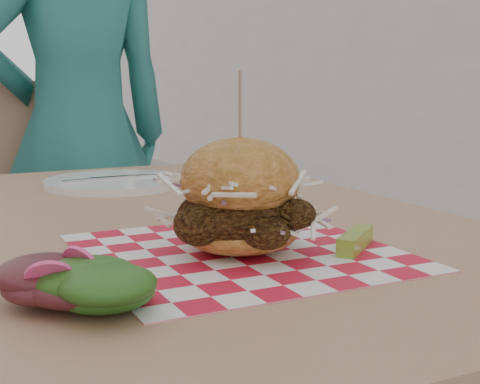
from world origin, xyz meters
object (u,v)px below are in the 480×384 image
(diner, at_px, (79,136))
(sandwich, at_px, (240,203))
(patio_table, at_px, (176,268))
(patio_chair, at_px, (59,222))

(diner, relative_size, sandwich, 7.38)
(diner, distance_m, sandwich, 1.18)
(patio_table, bearing_deg, diner, 85.69)
(diner, xyz_separation_m, sandwich, (-0.07, -1.18, 0.01))
(patio_table, distance_m, patio_chair, 0.98)
(patio_table, distance_m, sandwich, 0.27)
(diner, height_order, patio_chair, diner)
(sandwich, bearing_deg, diner, 86.42)
(diner, bearing_deg, patio_chair, -22.67)
(diner, bearing_deg, sandwich, 79.80)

